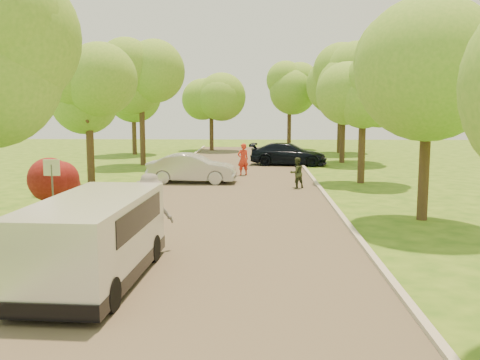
# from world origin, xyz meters

# --- Properties ---
(ground) EXTENTS (100.00, 100.00, 0.00)m
(ground) POSITION_xyz_m (0.00, 0.00, 0.00)
(ground) COLOR #2D5E16
(ground) RESTS_ON ground
(road) EXTENTS (8.00, 60.00, 0.01)m
(road) POSITION_xyz_m (0.00, 8.00, 0.01)
(road) COLOR #4C4438
(road) RESTS_ON ground
(curb_left) EXTENTS (0.18, 60.00, 0.12)m
(curb_left) POSITION_xyz_m (-4.05, 8.00, 0.06)
(curb_left) COLOR #B2AD9E
(curb_left) RESTS_ON ground
(curb_right) EXTENTS (0.18, 60.00, 0.12)m
(curb_right) POSITION_xyz_m (4.05, 8.00, 0.06)
(curb_right) COLOR #B2AD9E
(curb_right) RESTS_ON ground
(street_sign) EXTENTS (0.55, 0.06, 2.17)m
(street_sign) POSITION_xyz_m (-5.80, 4.00, 1.56)
(street_sign) COLOR #59595E
(street_sign) RESTS_ON ground
(red_shrub) EXTENTS (1.70, 1.70, 1.95)m
(red_shrub) POSITION_xyz_m (-6.30, 5.50, 1.10)
(red_shrub) COLOR #382619
(red_shrub) RESTS_ON ground
(tree_l_midb) EXTENTS (4.30, 4.20, 6.62)m
(tree_l_midb) POSITION_xyz_m (-6.81, 12.00, 4.59)
(tree_l_midb) COLOR #382619
(tree_l_midb) RESTS_ON ground
(tree_l_far) EXTENTS (4.92, 4.80, 7.79)m
(tree_l_far) POSITION_xyz_m (-6.39, 22.00, 5.47)
(tree_l_far) COLOR #382619
(tree_l_far) RESTS_ON ground
(tree_r_mida) EXTENTS (5.13, 5.00, 7.95)m
(tree_r_mida) POSITION_xyz_m (7.02, 5.00, 5.54)
(tree_r_mida) COLOR #382619
(tree_r_mida) RESTS_ON ground
(tree_r_midb) EXTENTS (4.51, 4.40, 7.01)m
(tree_r_midb) POSITION_xyz_m (6.60, 14.00, 4.88)
(tree_r_midb) COLOR #382619
(tree_r_midb) RESTS_ON ground
(tree_r_far) EXTENTS (5.33, 5.20, 8.34)m
(tree_r_far) POSITION_xyz_m (7.23, 24.00, 5.83)
(tree_r_far) COLOR #382619
(tree_r_far) RESTS_ON ground
(tree_bg_a) EXTENTS (5.12, 5.00, 7.72)m
(tree_bg_a) POSITION_xyz_m (-8.78, 30.00, 5.31)
(tree_bg_a) COLOR #382619
(tree_bg_a) RESTS_ON ground
(tree_bg_b) EXTENTS (5.12, 5.00, 7.95)m
(tree_bg_b) POSITION_xyz_m (8.22, 32.00, 5.54)
(tree_bg_b) COLOR #382619
(tree_bg_b) RESTS_ON ground
(tree_bg_c) EXTENTS (4.92, 4.80, 7.33)m
(tree_bg_c) POSITION_xyz_m (-2.79, 34.00, 5.02)
(tree_bg_c) COLOR #382619
(tree_bg_c) RESTS_ON ground
(tree_bg_d) EXTENTS (5.12, 5.00, 7.72)m
(tree_bg_d) POSITION_xyz_m (4.22, 36.00, 5.31)
(tree_bg_d) COLOR #382619
(tree_bg_d) RESTS_ON ground
(minivan) EXTENTS (2.28, 5.24, 1.92)m
(minivan) POSITION_xyz_m (-2.57, -1.96, 1.01)
(minivan) COLOR silver
(minivan) RESTS_ON ground
(silver_sedan) EXTENTS (4.63, 1.82, 1.50)m
(silver_sedan) POSITION_xyz_m (-2.30, 13.75, 0.75)
(silver_sedan) COLOR #B6B7BC
(silver_sedan) RESTS_ON ground
(dark_sedan) EXTENTS (5.35, 2.73, 1.49)m
(dark_sedan) POSITION_xyz_m (3.15, 22.24, 0.74)
(dark_sedan) COLOR black
(dark_sedan) RESTS_ON ground
(longboard) EXTENTS (0.42, 1.04, 0.12)m
(longboard) POSITION_xyz_m (-1.89, 0.87, 0.11)
(longboard) COLOR black
(longboard) RESTS_ON ground
(skateboarder) EXTENTS (1.37, 0.91, 1.98)m
(skateboarder) POSITION_xyz_m (-1.89, 0.87, 1.12)
(skateboarder) COLOR slate
(skateboarder) RESTS_ON longboard
(person_striped) EXTENTS (0.79, 0.68, 1.83)m
(person_striped) POSITION_xyz_m (0.25, 16.83, 0.92)
(person_striped) COLOR red
(person_striped) RESTS_ON ground
(person_olive) EXTENTS (0.91, 0.84, 1.50)m
(person_olive) POSITION_xyz_m (2.95, 12.02, 0.75)
(person_olive) COLOR #303822
(person_olive) RESTS_ON ground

